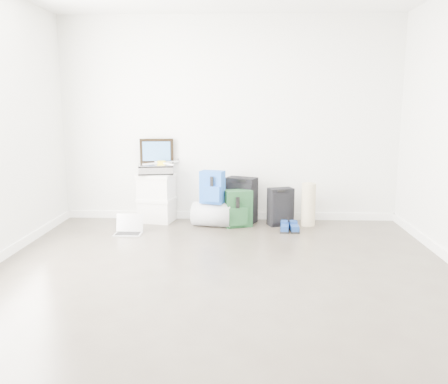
{
  "coord_description": "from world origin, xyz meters",
  "views": [
    {
      "loc": [
        0.19,
        -3.86,
        1.56
      ],
      "look_at": [
        -0.05,
        1.9,
        0.49
      ],
      "focal_mm": 38.0,
      "sensor_mm": 36.0,
      "label": 1
    }
  ],
  "objects_px": {
    "boxes_stack": "(157,198)",
    "laptop": "(129,229)",
    "carry_on": "(280,207)",
    "duffel_bag": "(213,214)",
    "briefcase": "(156,169)",
    "large_suitcase": "(241,200)"
  },
  "relations": [
    {
      "from": "large_suitcase",
      "to": "laptop",
      "type": "height_order",
      "value": "large_suitcase"
    },
    {
      "from": "boxes_stack",
      "to": "duffel_bag",
      "type": "height_order",
      "value": "boxes_stack"
    },
    {
      "from": "briefcase",
      "to": "laptop",
      "type": "bearing_deg",
      "value": -120.47
    },
    {
      "from": "boxes_stack",
      "to": "carry_on",
      "type": "height_order",
      "value": "boxes_stack"
    },
    {
      "from": "large_suitcase",
      "to": "briefcase",
      "type": "bearing_deg",
      "value": -156.13
    },
    {
      "from": "briefcase",
      "to": "laptop",
      "type": "xyz_separation_m",
      "value": [
        -0.23,
        -0.64,
        -0.65
      ]
    },
    {
      "from": "duffel_bag",
      "to": "laptop",
      "type": "distance_m",
      "value": 1.09
    },
    {
      "from": "briefcase",
      "to": "large_suitcase",
      "type": "distance_m",
      "value": 1.21
    },
    {
      "from": "boxes_stack",
      "to": "large_suitcase",
      "type": "xyz_separation_m",
      "value": [
        1.14,
        0.01,
        -0.02
      ]
    },
    {
      "from": "duffel_bag",
      "to": "carry_on",
      "type": "xyz_separation_m",
      "value": [
        0.88,
        0.09,
        0.09
      ]
    },
    {
      "from": "briefcase",
      "to": "carry_on",
      "type": "xyz_separation_m",
      "value": [
        1.65,
        -0.14,
        -0.46
      ]
    },
    {
      "from": "duffel_bag",
      "to": "large_suitcase",
      "type": "height_order",
      "value": "large_suitcase"
    },
    {
      "from": "duffel_bag",
      "to": "briefcase",
      "type": "bearing_deg",
      "value": 176.25
    },
    {
      "from": "carry_on",
      "to": "laptop",
      "type": "xyz_separation_m",
      "value": [
        -1.88,
        -0.5,
        -0.19
      ]
    },
    {
      "from": "large_suitcase",
      "to": "laptop",
      "type": "distance_m",
      "value": 1.53
    },
    {
      "from": "boxes_stack",
      "to": "large_suitcase",
      "type": "distance_m",
      "value": 1.14
    },
    {
      "from": "boxes_stack",
      "to": "laptop",
      "type": "xyz_separation_m",
      "value": [
        -0.23,
        -0.64,
        -0.27
      ]
    },
    {
      "from": "briefcase",
      "to": "large_suitcase",
      "type": "bearing_deg",
      "value": -10.25
    },
    {
      "from": "boxes_stack",
      "to": "briefcase",
      "type": "xyz_separation_m",
      "value": [
        -0.0,
        0.0,
        0.38
      ]
    },
    {
      "from": "briefcase",
      "to": "laptop",
      "type": "relative_size",
      "value": 1.35
    },
    {
      "from": "boxes_stack",
      "to": "duffel_bag",
      "type": "xyz_separation_m",
      "value": [
        0.77,
        -0.23,
        -0.17
      ]
    },
    {
      "from": "carry_on",
      "to": "laptop",
      "type": "bearing_deg",
      "value": 175.55
    }
  ]
}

